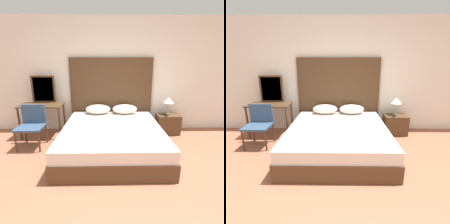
# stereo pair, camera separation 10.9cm
# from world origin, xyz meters

# --- Properties ---
(ground_plane) EXTENTS (16.00, 16.00, 0.00)m
(ground_plane) POSITION_xyz_m (0.00, 0.00, 0.00)
(ground_plane) COLOR #9E5B42
(wall_back) EXTENTS (10.00, 0.06, 2.70)m
(wall_back) POSITION_xyz_m (0.00, 2.65, 1.35)
(wall_back) COLOR white
(wall_back) RESTS_ON ground_plane
(bed) EXTENTS (1.89, 2.12, 0.50)m
(bed) POSITION_xyz_m (-0.14, 1.49, 0.25)
(bed) COLOR #4C331E
(bed) RESTS_ON ground_plane
(headboard) EXTENTS (1.98, 0.05, 1.79)m
(headboard) POSITION_xyz_m (-0.14, 2.58, 0.89)
(headboard) COLOR #4C331E
(headboard) RESTS_ON ground_plane
(pillow_left) EXTENTS (0.59, 0.36, 0.22)m
(pillow_left) POSITION_xyz_m (-0.45, 2.32, 0.61)
(pillow_left) COLOR silver
(pillow_left) RESTS_ON bed
(pillow_right) EXTENTS (0.59, 0.36, 0.22)m
(pillow_right) POSITION_xyz_m (0.18, 2.32, 0.61)
(pillow_right) COLOR silver
(pillow_right) RESTS_ON bed
(phone_on_bed) EXTENTS (0.14, 0.16, 0.01)m
(phone_on_bed) POSITION_xyz_m (-0.52, 1.52, 0.50)
(phone_on_bed) COLOR #B7B7BC
(phone_on_bed) RESTS_ON bed
(nightstand) EXTENTS (0.53, 0.36, 0.47)m
(nightstand) POSITION_xyz_m (1.23, 2.29, 0.23)
(nightstand) COLOR #4C331E
(nightstand) RESTS_ON ground_plane
(table_lamp) EXTENTS (0.25, 0.25, 0.42)m
(table_lamp) POSITION_xyz_m (1.23, 2.36, 0.80)
(table_lamp) COLOR tan
(table_lamp) RESTS_ON nightstand
(phone_on_nightstand) EXTENTS (0.12, 0.17, 0.01)m
(phone_on_nightstand) POSITION_xyz_m (1.15, 2.20, 0.47)
(phone_on_nightstand) COLOR black
(phone_on_nightstand) RESTS_ON nightstand
(vanity_desk) EXTENTS (0.97, 0.51, 0.75)m
(vanity_desk) POSITION_xyz_m (-1.73, 2.21, 0.62)
(vanity_desk) COLOR #4C331E
(vanity_desk) RESTS_ON ground_plane
(vanity_mirror) EXTENTS (0.55, 0.03, 0.63)m
(vanity_mirror) POSITION_xyz_m (-1.73, 2.44, 1.07)
(vanity_mirror) COLOR #4C331E
(vanity_mirror) RESTS_ON vanity_desk
(chair) EXTENTS (0.51, 0.48, 0.84)m
(chair) POSITION_xyz_m (-1.77, 1.70, 0.49)
(chair) COLOR #334C6B
(chair) RESTS_ON ground_plane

